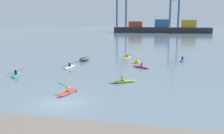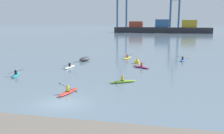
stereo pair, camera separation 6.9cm
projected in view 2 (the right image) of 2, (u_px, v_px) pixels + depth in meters
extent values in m
plane|color=slate|center=(62.00, 103.00, 22.24)|extent=(800.00, 800.00, 0.00)
cube|color=#28282D|center=(162.00, 30.00, 145.03)|extent=(55.67, 8.88, 3.13)
cube|color=#993823|center=(136.00, 24.00, 147.55)|extent=(7.79, 6.21, 3.44)
cube|color=#2D5684|center=(162.00, 23.00, 144.30)|extent=(7.79, 6.21, 4.62)
cube|color=#B29323|center=(189.00, 24.00, 141.19)|extent=(7.79, 6.21, 4.33)
cylinder|color=#335684|center=(117.00, 12.00, 163.17)|extent=(1.20, 1.20, 24.76)
cylinder|color=#335684|center=(126.00, 12.00, 161.91)|extent=(1.20, 1.20, 24.76)
cylinder|color=#335684|center=(170.00, 13.00, 154.74)|extent=(1.20, 1.20, 23.49)
cylinder|color=#335684|center=(179.00, 13.00, 153.67)|extent=(1.20, 1.20, 23.49)
ellipsoid|color=#38383D|center=(85.00, 59.00, 44.71)|extent=(2.08, 2.82, 0.70)
cube|color=#38383D|center=(85.00, 57.00, 44.64)|extent=(0.86, 1.80, 0.06)
cylinder|color=yellow|center=(137.00, 62.00, 42.55)|extent=(0.90, 0.90, 0.45)
cone|color=yellow|center=(137.00, 59.00, 42.46)|extent=(0.49, 0.49, 0.55)
ellipsoid|color=#7ABC2D|center=(123.00, 82.00, 29.41)|extent=(3.23, 2.24, 0.26)
torus|color=black|center=(122.00, 80.00, 29.35)|extent=(0.67, 0.67, 0.05)
cylinder|color=gold|center=(122.00, 78.00, 29.31)|extent=(0.30, 0.30, 0.50)
sphere|color=tan|center=(122.00, 76.00, 29.24)|extent=(0.19, 0.19, 0.19)
cylinder|color=black|center=(123.00, 78.00, 29.31)|extent=(1.08, 1.80, 0.45)
ellipsoid|color=silver|center=(120.00, 77.00, 30.30)|extent=(0.13, 0.19, 0.14)
ellipsoid|color=silver|center=(126.00, 78.00, 28.31)|extent=(0.13, 0.19, 0.14)
ellipsoid|color=yellow|center=(128.00, 58.00, 47.57)|extent=(1.46, 3.44, 0.26)
torus|color=black|center=(127.00, 57.00, 47.46)|extent=(0.60, 0.60, 0.05)
cylinder|color=#DB471E|center=(127.00, 56.00, 47.41)|extent=(0.30, 0.30, 0.50)
sphere|color=tan|center=(127.00, 54.00, 47.35)|extent=(0.19, 0.19, 0.19)
cylinder|color=black|center=(127.00, 56.00, 47.44)|extent=(1.95, 0.55, 0.67)
ellipsoid|color=silver|center=(123.00, 57.00, 47.94)|extent=(0.21, 0.09, 0.16)
ellipsoid|color=silver|center=(132.00, 54.00, 46.93)|extent=(0.21, 0.09, 0.16)
ellipsoid|color=#2856B2|center=(183.00, 60.00, 45.16)|extent=(1.17, 3.45, 0.26)
torus|color=black|center=(183.00, 59.00, 45.04)|extent=(0.57, 0.57, 0.05)
cylinder|color=#23232D|center=(183.00, 58.00, 45.00)|extent=(0.30, 0.30, 0.50)
sphere|color=tan|center=(183.00, 56.00, 44.93)|extent=(0.19, 0.19, 0.19)
cylinder|color=black|center=(183.00, 58.00, 45.02)|extent=(2.06, 0.39, 0.35)
ellipsoid|color=silver|center=(177.00, 56.00, 45.37)|extent=(0.20, 0.07, 0.14)
ellipsoid|color=silver|center=(189.00, 59.00, 44.67)|extent=(0.20, 0.07, 0.14)
ellipsoid|color=#C13384|center=(141.00, 67.00, 38.53)|extent=(3.12, 2.46, 0.26)
torus|color=black|center=(141.00, 66.00, 38.43)|extent=(0.68, 0.68, 0.05)
cylinder|color=#DB471E|center=(142.00, 65.00, 38.39)|extent=(0.30, 0.30, 0.50)
sphere|color=tan|center=(142.00, 62.00, 38.32)|extent=(0.19, 0.19, 0.19)
cylinder|color=black|center=(141.00, 64.00, 38.40)|extent=(1.23, 1.71, 0.41)
ellipsoid|color=silver|center=(137.00, 66.00, 37.76)|extent=(0.15, 0.18, 0.14)
ellipsoid|color=silver|center=(146.00, 62.00, 39.05)|extent=(0.15, 0.18, 0.14)
ellipsoid|color=teal|center=(16.00, 75.00, 32.94)|extent=(1.81, 3.38, 0.26)
torus|color=black|center=(16.00, 74.00, 32.82)|extent=(0.64, 0.64, 0.05)
cylinder|color=black|center=(16.00, 72.00, 32.77)|extent=(0.30, 0.30, 0.50)
sphere|color=tan|center=(16.00, 70.00, 32.71)|extent=(0.19, 0.19, 0.19)
cylinder|color=black|center=(16.00, 72.00, 32.80)|extent=(1.91, 0.79, 0.57)
ellipsoid|color=silver|center=(8.00, 74.00, 32.68)|extent=(0.20, 0.11, 0.15)
ellipsoid|color=silver|center=(24.00, 69.00, 32.92)|extent=(0.20, 0.11, 0.15)
ellipsoid|color=silver|center=(70.00, 67.00, 38.47)|extent=(0.79, 3.43, 0.26)
torus|color=black|center=(70.00, 66.00, 38.35)|extent=(0.52, 0.52, 0.05)
cylinder|color=black|center=(70.00, 65.00, 38.30)|extent=(0.30, 0.30, 0.50)
sphere|color=tan|center=(69.00, 63.00, 38.24)|extent=(0.19, 0.19, 0.19)
cylinder|color=black|center=(70.00, 64.00, 38.33)|extent=(1.97, 0.15, 0.80)
ellipsoid|color=black|center=(64.00, 66.00, 38.66)|extent=(0.21, 0.05, 0.17)
ellipsoid|color=black|center=(75.00, 62.00, 38.01)|extent=(0.21, 0.05, 0.17)
ellipsoid|color=red|center=(68.00, 92.00, 25.10)|extent=(1.28, 3.45, 0.26)
torus|color=black|center=(68.00, 91.00, 24.98)|extent=(0.58, 0.58, 0.05)
cylinder|color=gold|center=(68.00, 89.00, 24.94)|extent=(0.30, 0.30, 0.50)
sphere|color=tan|center=(67.00, 85.00, 24.87)|extent=(0.19, 0.19, 0.19)
cylinder|color=black|center=(68.00, 88.00, 24.96)|extent=(1.97, 0.44, 0.69)
ellipsoid|color=black|center=(60.00, 84.00, 25.30)|extent=(0.21, 0.08, 0.16)
ellipsoid|color=black|center=(76.00, 92.00, 24.63)|extent=(0.21, 0.08, 0.16)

